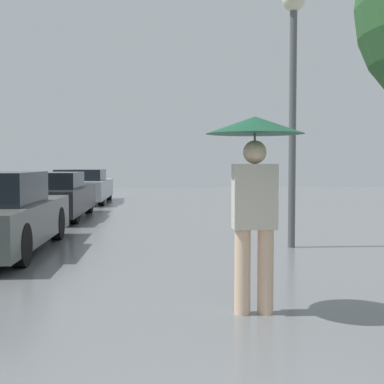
% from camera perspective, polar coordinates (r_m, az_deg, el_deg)
% --- Properties ---
extents(pedestrian, '(0.92, 0.92, 1.85)m').
position_cam_1_polar(pedestrian, '(4.99, 6.70, 2.77)').
color(pedestrian, beige).
rests_on(pedestrian, ground_plane).
extents(parked_car_third, '(1.86, 4.20, 1.18)m').
position_cam_1_polar(parked_car_third, '(14.12, -15.02, -0.44)').
color(parked_car_third, black).
rests_on(parked_car_third, ground_plane).
extents(parked_car_farthest, '(1.85, 4.51, 1.19)m').
position_cam_1_polar(parked_car_farthest, '(19.51, -11.66, 0.57)').
color(parked_car_farthest, '#9EA3A8').
rests_on(parked_car_farthest, ground_plane).
extents(street_lamp, '(0.38, 0.38, 4.28)m').
position_cam_1_polar(street_lamp, '(9.21, 10.73, 13.16)').
color(street_lamp, '#515456').
rests_on(street_lamp, ground_plane).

